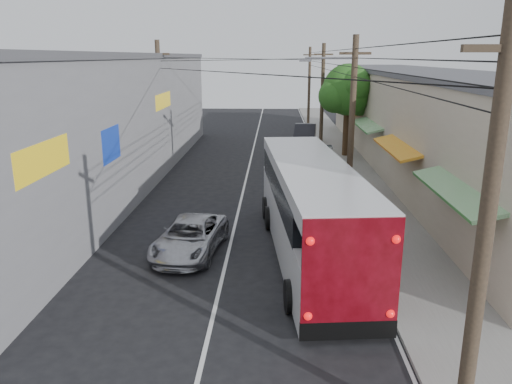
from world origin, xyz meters
TOP-DOWN VIEW (x-y plane):
  - ground at (0.00, 0.00)m, footprint 120.00×120.00m
  - sidewalk at (6.50, 20.00)m, footprint 3.00×80.00m
  - building_right at (10.99, 22.00)m, footprint 7.09×40.00m
  - building_left at (-8.50, 18.00)m, footprint 7.20×36.00m
  - utility_poles at (3.13, 20.33)m, footprint 11.80×45.28m
  - street_tree at (6.87, 26.02)m, footprint 4.40×4.00m
  - coach_bus at (2.99, 7.31)m, footprint 3.69×12.17m
  - jeepney at (-1.40, 7.28)m, footprint 2.65×4.79m
  - parked_suv at (4.49, 18.00)m, footprint 3.04×6.33m
  - parked_car_mid at (4.60, 20.65)m, footprint 1.61×3.92m
  - parked_car_far at (4.20, 31.44)m, footprint 2.21×5.07m
  - pedestrian_near at (5.80, 8.14)m, footprint 0.69×0.51m
  - pedestrian_far at (5.40, 15.66)m, footprint 0.93×0.88m

SIDE VIEW (x-z plane):
  - ground at x=0.00m, z-range 0.00..0.00m
  - sidewalk at x=6.50m, z-range 0.00..0.12m
  - jeepney at x=-1.40m, z-range 0.00..1.27m
  - parked_car_mid at x=4.60m, z-range 0.00..1.33m
  - parked_car_far at x=4.20m, z-range 0.00..1.62m
  - pedestrian_far at x=5.40m, z-range 0.12..1.63m
  - parked_suv at x=4.49m, z-range 0.00..1.78m
  - pedestrian_near at x=5.80m, z-range 0.12..1.86m
  - coach_bus at x=2.99m, z-range 0.06..3.52m
  - building_right at x=10.99m, z-range 0.03..6.28m
  - building_left at x=-8.50m, z-range 0.03..7.28m
  - utility_poles at x=3.13m, z-range 0.13..8.13m
  - street_tree at x=6.87m, z-range 1.37..7.97m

